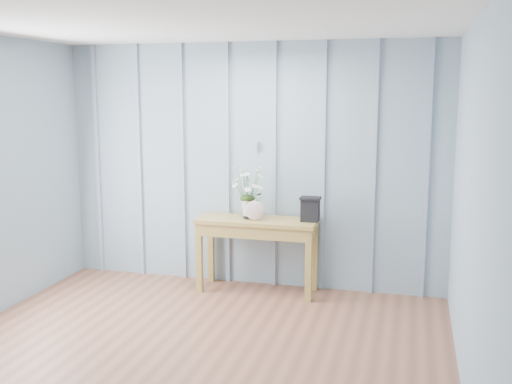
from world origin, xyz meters
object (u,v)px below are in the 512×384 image
(daisy_vase, at_px, (247,186))
(felt_disc_vessel, at_px, (255,211))
(sideboard, at_px, (257,230))
(carved_box, at_px, (310,209))

(daisy_vase, height_order, felt_disc_vessel, daisy_vase)
(sideboard, xyz_separation_m, felt_disc_vessel, (-0.00, -0.09, 0.21))
(sideboard, distance_m, daisy_vase, 0.46)
(daisy_vase, height_order, carved_box, daisy_vase)
(daisy_vase, relative_size, carved_box, 2.21)
(felt_disc_vessel, bearing_deg, daisy_vase, 138.92)
(felt_disc_vessel, distance_m, carved_box, 0.54)
(sideboard, bearing_deg, felt_disc_vessel, -90.23)
(sideboard, bearing_deg, carved_box, 2.07)
(felt_disc_vessel, xyz_separation_m, carved_box, (0.53, 0.10, 0.02))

